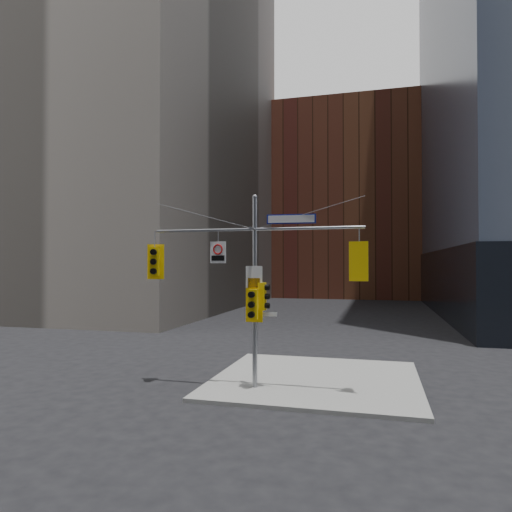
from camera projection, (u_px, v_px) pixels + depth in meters
The scene contains 13 objects.
ground at pixel (239, 408), 14.92m from camera, with size 160.00×160.00×0.00m, color black.
sidewalk_corner at pixel (316, 379), 18.27m from camera, with size 8.00×8.00×0.15m, color gray.
brick_midrise at pixel (348, 205), 71.21m from camera, with size 26.00×20.00×28.00m, color brown.
signal_assembly at pixel (255, 272), 16.93m from camera, with size 8.00×0.80×7.30m.
traffic_light_west_arm at pixel (155, 262), 18.01m from camera, with size 0.65×0.61×1.39m.
traffic_light_east_arm at pixel (359, 261), 15.95m from camera, with size 0.66×0.55×1.38m.
traffic_light_pole_side at pixel (263, 296), 16.83m from camera, with size 0.40×0.34×1.02m.
traffic_light_pole_front at pixel (253, 304), 16.65m from camera, with size 0.64×0.50×1.35m.
street_sign_blade at pixel (291, 219), 16.61m from camera, with size 1.80×0.17×0.35m.
regulatory_sign_arm at pixel (218, 252), 17.29m from camera, with size 0.66×0.13×0.82m.
regulatory_sign_pole at pixel (254, 277), 16.81m from camera, with size 0.61×0.11×0.80m.
street_blade_ew at pixel (267, 314), 16.79m from camera, with size 0.77×0.09×0.15m.
street_blade_ns at pixel (258, 315), 17.34m from camera, with size 0.04×0.67×0.13m.
Camera 1 is at (4.41, -14.36, 4.68)m, focal length 32.00 mm.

